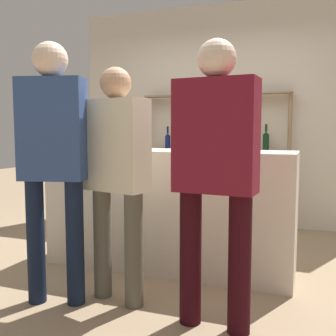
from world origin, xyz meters
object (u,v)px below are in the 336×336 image
counter_bottle_0 (132,135)px  customer_left (53,151)px  counter_bottle_3 (125,134)px  server_behind_counter (207,148)px  counter_bottle_1 (255,135)px  counter_bottle_2 (185,136)px  wine_glass (201,137)px  customer_right (215,164)px  customer_center (117,167)px

counter_bottle_0 → customer_left: size_ratio=0.18×
counter_bottle_3 → server_behind_counter: server_behind_counter is taller
counter_bottle_1 → counter_bottle_2: (-0.53, -0.28, -0.01)m
wine_glass → server_behind_counter: bearing=102.1°
counter_bottle_3 → server_behind_counter: size_ratio=0.21×
customer_left → server_behind_counter: 1.94m
counter_bottle_0 → customer_left: bearing=-92.8°
wine_glass → counter_bottle_0: bearing=160.2°
counter_bottle_1 → counter_bottle_3: 1.11m
counter_bottle_1 → customer_right: bearing=-94.0°
counter_bottle_0 → counter_bottle_2: size_ratio=1.01×
counter_bottle_1 → wine_glass: counter_bottle_1 is taller
counter_bottle_2 → counter_bottle_3: (-0.56, 0.01, 0.01)m
counter_bottle_2 → server_behind_counter: bearing=94.3°
counter_bottle_1 → wine_glass: bearing=-146.0°
counter_bottle_0 → wine_glass: (0.75, -0.27, -0.01)m
counter_bottle_2 → customer_center: size_ratio=0.20×
server_behind_counter → counter_bottle_3: bearing=-30.3°
counter_bottle_0 → counter_bottle_1: counter_bottle_1 is taller
counter_bottle_2 → customer_right: 0.93m
customer_right → customer_center: customer_right is taller
server_behind_counter → counter_bottle_0: bearing=-41.4°
counter_bottle_1 → counter_bottle_3: (-1.08, -0.26, 0.00)m
customer_left → wine_glass: bearing=-58.0°
counter_bottle_2 → customer_left: bearing=-128.4°
counter_bottle_2 → customer_left: customer_left is taller
customer_left → customer_center: customer_left is taller
counter_bottle_1 → counter_bottle_2: size_ratio=1.03×
customer_right → customer_center: bearing=83.6°
counter_bottle_3 → customer_center: size_ratio=0.22×
server_behind_counter → counter_bottle_1: bearing=35.4°
counter_bottle_3 → wine_glass: bearing=0.1°
customer_center → counter_bottle_3: bearing=36.0°
wine_glass → customer_left: 1.18m
counter_bottle_1 → server_behind_counter: (-0.60, 0.72, -0.15)m
counter_bottle_1 → wine_glass: size_ratio=2.17×
customer_right → customer_center: (-0.73, 0.14, -0.06)m
customer_center → wine_glass: bearing=-17.2°
counter_bottle_3 → customer_right: size_ratio=0.21×
customer_left → customer_center: size_ratio=1.10×
customer_center → counter_bottle_0: bearing=33.4°
counter_bottle_0 → customer_right: (1.06, -1.09, -0.16)m
customer_right → server_behind_counter: (-0.53, 1.81, 0.01)m
counter_bottle_2 → customer_right: customer_right is taller
counter_bottle_1 → counter_bottle_0: bearing=179.7°
customer_right → customer_left: bearing=96.3°
counter_bottle_0 → customer_center: (0.34, -0.95, -0.21)m
customer_center → server_behind_counter: bearing=7.0°
counter_bottle_1 → customer_left: customer_left is taller
customer_center → counter_bottle_1: bearing=-26.4°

